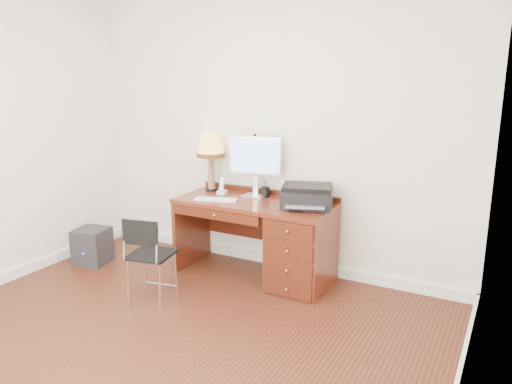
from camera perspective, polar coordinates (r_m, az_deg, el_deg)
The scene contains 12 objects.
ground at distance 3.92m, azimuth -10.43°, elevation -16.41°, with size 4.00×4.00×0.00m, color #37160C.
room_shell at distance 4.34m, azimuth -5.15°, elevation -12.32°, with size 4.00×4.00×4.00m.
desk at distance 4.68m, azimuth 3.33°, elevation -5.49°, with size 1.50×0.67×0.75m.
monitor at distance 4.82m, azimuth -0.04°, elevation 3.80°, with size 0.51×0.21×0.59m.
keyboard at distance 4.75m, azimuth -4.60°, elevation -0.85°, with size 0.40×0.12×0.02m, color white.
mouse_pad at distance 4.44m, azimuth 4.51°, elevation -1.84°, with size 0.21×0.21×0.04m.
printer at distance 4.52m, azimuth 5.85°, elevation -0.46°, with size 0.54×0.47×0.20m.
leg_lamp at distance 5.06m, azimuth -5.20°, elevation 4.98°, with size 0.29×0.29×0.59m.
phone at distance 4.97m, azimuth -3.90°, elevation 0.34°, with size 0.09×0.09×0.17m.
pen_cup at distance 4.85m, azimuth 1.10°, elevation 0.01°, with size 0.08×0.08×0.10m, color black.
chair at distance 4.39m, azimuth -12.39°, elevation -6.49°, with size 0.42×0.42×0.75m.
equipment_box at distance 5.46m, azimuth -18.20°, elevation -5.87°, with size 0.31×0.31×0.37m, color black.
Camera 1 is at (2.18, -2.60, 1.95)m, focal length 35.00 mm.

